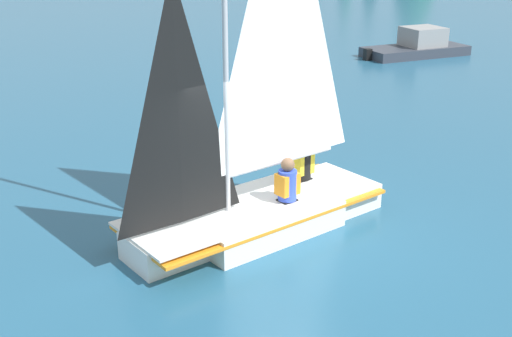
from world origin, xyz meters
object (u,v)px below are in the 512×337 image
object	(u,v)px
sailor_helm	(287,190)
motorboat_distant	(417,46)
sailor_crew	(302,169)
sailboat_main	(257,182)

from	to	relation	value
sailor_helm	motorboat_distant	bearing A→B (deg)	-148.96
sailor_helm	motorboat_distant	size ratio (longest dim) A/B	0.27
sailor_crew	motorboat_distant	xyz separation A→B (m)	(-6.25, 13.36, -0.27)
sailboat_main	sailor_helm	distance (m)	0.52
motorboat_distant	sailor_helm	bearing A→B (deg)	-134.92
motorboat_distant	sailboat_main	bearing A→B (deg)	-136.40
sailboat_main	sailor_helm	world-z (taller)	sailboat_main
sailboat_main	sailor_crew	size ratio (longest dim) A/B	5.09
sailor_helm	motorboat_distant	world-z (taller)	sailor_helm
sailboat_main	sailor_crew	world-z (taller)	sailboat_main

